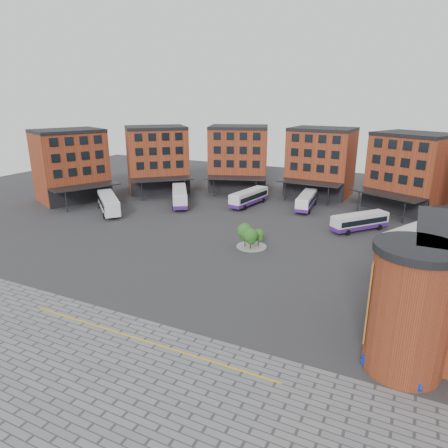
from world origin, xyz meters
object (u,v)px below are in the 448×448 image
at_px(bus_c, 249,197).
at_px(blue_car, 394,367).
at_px(bus_d, 307,201).
at_px(bus_e, 360,221).
at_px(bus_f, 410,238).
at_px(tree_island, 250,235).
at_px(bus_b, 180,196).
at_px(bus_a, 108,202).

bearing_deg(bus_c, blue_car, -45.13).
relative_size(bus_d, bus_e, 1.16).
bearing_deg(bus_f, bus_d, 169.35).
bearing_deg(bus_e, tree_island, -90.74).
xyz_separation_m(bus_e, blue_car, (7.50, -35.77, -0.77)).
bearing_deg(bus_b, bus_e, -34.63).
bearing_deg(bus_f, blue_car, -62.46).
distance_m(bus_a, bus_c, 27.20).
bearing_deg(tree_island, bus_e, 48.87).
relative_size(bus_a, bus_b, 0.92).
bearing_deg(bus_f, bus_c, -174.71).
bearing_deg(bus_a, tree_island, -58.75).
bearing_deg(bus_b, tree_island, -69.37).
distance_m(bus_c, bus_e, 23.28).
height_order(bus_d, bus_f, bus_f).
height_order(bus_c, blue_car, bus_c).
bearing_deg(bus_a, bus_c, -11.75).
xyz_separation_m(bus_d, bus_e, (11.23, -9.45, -0.06)).
bearing_deg(bus_d, bus_b, -165.08).
bearing_deg(tree_island, bus_b, 143.44).
xyz_separation_m(tree_island, bus_c, (-9.11, 21.91, -0.31)).
distance_m(bus_b, bus_c, 13.92).
xyz_separation_m(bus_c, bus_f, (29.81, -12.26, 0.04)).
xyz_separation_m(tree_island, bus_d, (1.91, 24.50, -0.36)).
xyz_separation_m(tree_island, bus_b, (-21.78, 16.15, -0.15)).
bearing_deg(bus_a, bus_b, 0.37).
relative_size(bus_c, bus_d, 1.04).
relative_size(bus_f, blue_car, 2.35).
relative_size(tree_island, bus_f, 0.40).
bearing_deg(bus_a, bus_e, -36.34).
bearing_deg(bus_d, bus_a, -154.75).
bearing_deg(bus_c, bus_b, -145.59).
distance_m(tree_island, bus_c, 23.73).
relative_size(bus_b, bus_f, 1.04).
xyz_separation_m(bus_a, bus_c, (21.85, 16.19, -0.31)).
bearing_deg(bus_c, tree_island, -57.46).
bearing_deg(bus_a, bus_f, -43.93).
height_order(bus_b, blue_car, bus_b).
bearing_deg(bus_d, bus_c, -171.28).
bearing_deg(bus_b, blue_car, -73.81).
bearing_deg(tree_island, blue_car, -45.12).
bearing_deg(bus_c, bus_f, -12.39).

